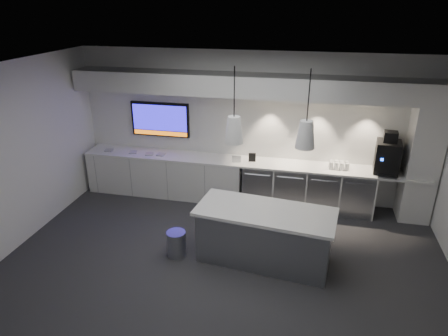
% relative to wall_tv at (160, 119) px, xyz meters
% --- Properties ---
extents(floor, '(7.00, 7.00, 0.00)m').
position_rel_wall_tv_xyz_m(floor, '(1.90, -2.45, -1.56)').
color(floor, '#2D2D30').
rests_on(floor, ground).
extents(ceiling, '(7.00, 7.00, 0.00)m').
position_rel_wall_tv_xyz_m(ceiling, '(1.90, -2.45, 1.44)').
color(ceiling, black).
rests_on(ceiling, wall_back).
extents(wall_back, '(7.00, 0.00, 7.00)m').
position_rel_wall_tv_xyz_m(wall_back, '(1.90, 0.05, -0.06)').
color(wall_back, white).
rests_on(wall_back, floor).
extents(wall_front, '(7.00, 0.00, 7.00)m').
position_rel_wall_tv_xyz_m(wall_front, '(1.90, -4.95, -0.06)').
color(wall_front, white).
rests_on(wall_front, floor).
extents(wall_left, '(0.00, 7.00, 7.00)m').
position_rel_wall_tv_xyz_m(wall_left, '(-1.60, -2.45, -0.06)').
color(wall_left, white).
rests_on(wall_left, floor).
extents(back_counter, '(6.80, 0.65, 0.04)m').
position_rel_wall_tv_xyz_m(back_counter, '(1.90, -0.27, -0.68)').
color(back_counter, white).
rests_on(back_counter, left_base_cabinets).
extents(left_base_cabinets, '(3.30, 0.63, 0.86)m').
position_rel_wall_tv_xyz_m(left_base_cabinets, '(0.15, -0.27, -1.13)').
color(left_base_cabinets, silver).
rests_on(left_base_cabinets, floor).
extents(fridge_unit_a, '(0.60, 0.61, 0.85)m').
position_rel_wall_tv_xyz_m(fridge_unit_a, '(2.15, -0.27, -1.13)').
color(fridge_unit_a, '#999CA1').
rests_on(fridge_unit_a, floor).
extents(fridge_unit_b, '(0.60, 0.61, 0.85)m').
position_rel_wall_tv_xyz_m(fridge_unit_b, '(2.78, -0.27, -1.13)').
color(fridge_unit_b, '#999CA1').
rests_on(fridge_unit_b, floor).
extents(fridge_unit_c, '(0.60, 0.61, 0.85)m').
position_rel_wall_tv_xyz_m(fridge_unit_c, '(3.41, -0.27, -1.13)').
color(fridge_unit_c, '#999CA1').
rests_on(fridge_unit_c, floor).
extents(fridge_unit_d, '(0.60, 0.61, 0.85)m').
position_rel_wall_tv_xyz_m(fridge_unit_d, '(4.04, -0.27, -1.13)').
color(fridge_unit_d, '#999CA1').
rests_on(fridge_unit_d, floor).
extents(backsplash, '(4.60, 0.03, 1.30)m').
position_rel_wall_tv_xyz_m(backsplash, '(3.10, 0.03, -0.01)').
color(backsplash, silver).
rests_on(backsplash, wall_back).
extents(soffit, '(6.90, 0.60, 0.40)m').
position_rel_wall_tv_xyz_m(soffit, '(1.90, -0.25, 0.84)').
color(soffit, silver).
rests_on(soffit, wall_back).
extents(column, '(0.55, 0.55, 2.60)m').
position_rel_wall_tv_xyz_m(column, '(5.10, -0.25, -0.26)').
color(column, silver).
rests_on(column, floor).
extents(wall_tv, '(1.25, 0.07, 0.72)m').
position_rel_wall_tv_xyz_m(wall_tv, '(0.00, 0.00, 0.00)').
color(wall_tv, black).
rests_on(wall_tv, wall_back).
extents(island, '(2.21, 1.15, 0.90)m').
position_rel_wall_tv_xyz_m(island, '(2.51, -2.22, -1.11)').
color(island, '#999CA1').
rests_on(island, floor).
extents(bin, '(0.34, 0.34, 0.43)m').
position_rel_wall_tv_xyz_m(bin, '(1.11, -2.40, -1.34)').
color(bin, '#999CA1').
rests_on(bin, floor).
extents(coffee_machine, '(0.47, 0.64, 0.78)m').
position_rel_wall_tv_xyz_m(coffee_machine, '(4.50, -0.25, -0.34)').
color(coffee_machine, black).
rests_on(coffee_machine, back_counter).
extents(sign_black, '(0.14, 0.04, 0.18)m').
position_rel_wall_tv_xyz_m(sign_black, '(2.00, -0.29, -0.57)').
color(sign_black, black).
rests_on(sign_black, back_counter).
extents(sign_white, '(0.18, 0.05, 0.14)m').
position_rel_wall_tv_xyz_m(sign_white, '(1.70, -0.39, -0.59)').
color(sign_white, white).
rests_on(sign_white, back_counter).
extents(cup_cluster, '(0.37, 0.17, 0.15)m').
position_rel_wall_tv_xyz_m(cup_cluster, '(3.66, -0.31, -0.59)').
color(cup_cluster, white).
rests_on(cup_cluster, back_counter).
extents(tray_a, '(0.19, 0.19, 0.02)m').
position_rel_wall_tv_xyz_m(tray_a, '(-1.07, -0.35, -0.65)').
color(tray_a, '#A5A5A5').
rests_on(tray_a, back_counter).
extents(tray_b, '(0.19, 0.19, 0.02)m').
position_rel_wall_tv_xyz_m(tray_b, '(-0.52, -0.33, -0.65)').
color(tray_b, '#A5A5A5').
rests_on(tray_b, back_counter).
extents(tray_c, '(0.20, 0.20, 0.02)m').
position_rel_wall_tv_xyz_m(tray_c, '(-0.14, -0.36, -0.65)').
color(tray_c, '#A5A5A5').
rests_on(tray_c, back_counter).
extents(tray_d, '(0.17, 0.17, 0.02)m').
position_rel_wall_tv_xyz_m(tray_d, '(0.11, -0.35, -0.65)').
color(tray_d, '#A5A5A5').
rests_on(tray_d, back_counter).
extents(pendant_left, '(0.27, 0.27, 1.09)m').
position_rel_wall_tv_xyz_m(pendant_left, '(2.00, -2.22, 0.59)').
color(pendant_left, silver).
rests_on(pendant_left, ceiling).
extents(pendant_right, '(0.27, 0.27, 1.09)m').
position_rel_wall_tv_xyz_m(pendant_right, '(3.01, -2.22, 0.59)').
color(pendant_right, silver).
rests_on(pendant_right, ceiling).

